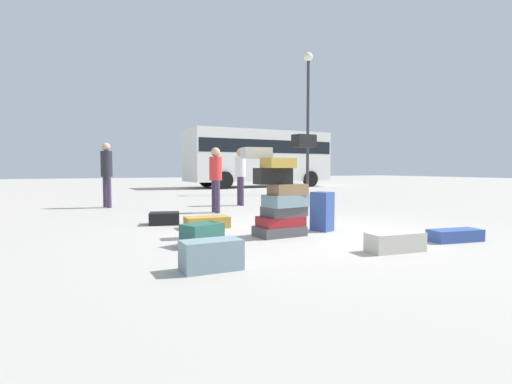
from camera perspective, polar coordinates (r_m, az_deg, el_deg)
ground_plane at (r=6.45m, az=6.22°, el=-5.99°), size 80.00×80.00×0.00m
suitcase_tower at (r=6.08m, az=3.60°, el=-0.83°), size 1.05×0.69×1.57m
suitcase_navy_foreground_far at (r=6.72m, az=9.58°, el=-2.79°), size 0.37×0.40×0.66m
suitcase_teal_foreground_near at (r=5.45m, az=-7.83°, el=-6.13°), size 0.61×0.51×0.30m
suitcase_tan_white_trunk at (r=7.03m, az=-7.12°, el=-4.38°), size 0.79×0.44×0.20m
suitcase_black_right_side at (r=7.61m, az=-13.15°, el=-3.75°), size 0.64×0.56×0.23m
suitcase_slate_upright_blue at (r=4.14m, az=-6.51°, el=-9.09°), size 0.62×0.32×0.32m
suitcase_cream_left_side at (r=5.31m, az=19.56°, el=-6.87°), size 0.77×0.38×0.24m
suitcase_navy_behind_tower at (r=6.40m, az=26.95°, el=-5.63°), size 0.81×0.43×0.17m
person_bearded_onlooker at (r=11.15m, az=-2.28°, el=3.00°), size 0.30×0.34×1.62m
person_tourist_with_camera at (r=9.36m, az=-5.88°, el=2.62°), size 0.30×0.34×1.55m
person_passerby_in_red at (r=11.24m, az=-20.88°, el=3.13°), size 0.30×0.33×1.74m
parked_bus at (r=22.37m, az=0.43°, el=5.44°), size 8.34×2.98×3.15m
lamp_post at (r=16.44m, az=7.57°, el=12.92°), size 0.36×0.36×5.72m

